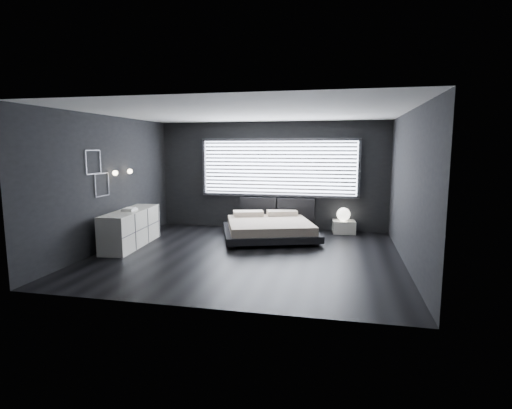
# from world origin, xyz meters

# --- Properties ---
(room) EXTENTS (6.04, 6.00, 2.80)m
(room) POSITION_xyz_m (0.00, 0.00, 1.40)
(room) COLOR black
(room) RESTS_ON ground
(window) EXTENTS (4.14, 0.09, 1.52)m
(window) POSITION_xyz_m (0.20, 2.70, 1.61)
(window) COLOR white
(window) RESTS_ON ground
(headboard) EXTENTS (1.96, 0.16, 0.52)m
(headboard) POSITION_xyz_m (0.18, 2.64, 0.57)
(headboard) COLOR black
(headboard) RESTS_ON ground
(sconce_near) EXTENTS (0.18, 0.11, 0.11)m
(sconce_near) POSITION_xyz_m (-2.88, 0.05, 1.60)
(sconce_near) COLOR silver
(sconce_near) RESTS_ON ground
(sconce_far) EXTENTS (0.18, 0.11, 0.11)m
(sconce_far) POSITION_xyz_m (-2.88, 0.65, 1.60)
(sconce_far) COLOR silver
(sconce_far) RESTS_ON ground
(wall_art_upper) EXTENTS (0.01, 0.48, 0.48)m
(wall_art_upper) POSITION_xyz_m (-2.98, -0.55, 1.85)
(wall_art_upper) COLOR #47474C
(wall_art_upper) RESTS_ON ground
(wall_art_lower) EXTENTS (0.01, 0.48, 0.48)m
(wall_art_lower) POSITION_xyz_m (-2.98, -0.30, 1.38)
(wall_art_lower) COLOR #47474C
(wall_art_lower) RESTS_ON ground
(bed) EXTENTS (2.64, 2.58, 0.55)m
(bed) POSITION_xyz_m (0.16, 1.56, 0.25)
(bed) COLOR black
(bed) RESTS_ON ground
(nightstand) EXTENTS (0.60, 0.52, 0.32)m
(nightstand) POSITION_xyz_m (1.90, 2.50, 0.16)
(nightstand) COLOR white
(nightstand) RESTS_ON ground
(orb_lamp) EXTENTS (0.33, 0.33, 0.33)m
(orb_lamp) POSITION_xyz_m (1.88, 2.46, 0.48)
(orb_lamp) COLOR white
(orb_lamp) RESTS_ON nightstand
(dresser) EXTENTS (0.71, 2.00, 0.79)m
(dresser) POSITION_xyz_m (-2.65, 0.19, 0.39)
(dresser) COLOR white
(dresser) RESTS_ON ground
(book_stack) EXTENTS (0.27, 0.34, 0.07)m
(book_stack) POSITION_xyz_m (-2.63, 0.13, 0.82)
(book_stack) COLOR white
(book_stack) RESTS_ON dresser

